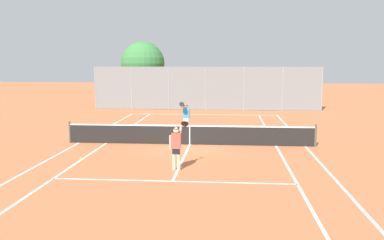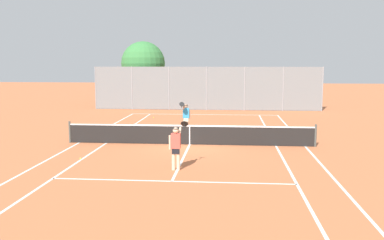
{
  "view_description": "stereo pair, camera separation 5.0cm",
  "coord_description": "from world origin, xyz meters",
  "px_view_note": "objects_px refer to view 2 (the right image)",
  "views": [
    {
      "loc": [
        1.84,
        -20.22,
        3.99
      ],
      "look_at": [
        -0.02,
        1.5,
        1.0
      ],
      "focal_mm": 40.0,
      "sensor_mm": 36.0,
      "label": 1
    },
    {
      "loc": [
        1.89,
        -20.22,
        3.99
      ],
      "look_at": [
        -0.02,
        1.5,
        1.0
      ],
      "focal_mm": 40.0,
      "sensor_mm": 36.0,
      "label": 2
    }
  ],
  "objects_px": {
    "tennis_net": "(190,134)",
    "loose_tennis_ball_0": "(154,117)",
    "player_far_left": "(186,116)",
    "player_near_side": "(176,145)",
    "tree_behind_left": "(144,65)",
    "loose_tennis_ball_1": "(80,159)"
  },
  "relations": [
    {
      "from": "loose_tennis_ball_0",
      "to": "tree_behind_left",
      "type": "height_order",
      "value": "tree_behind_left"
    },
    {
      "from": "tennis_net",
      "to": "loose_tennis_ball_0",
      "type": "height_order",
      "value": "tennis_net"
    },
    {
      "from": "player_far_left",
      "to": "loose_tennis_ball_0",
      "type": "bearing_deg",
      "value": 115.79
    },
    {
      "from": "player_far_left",
      "to": "loose_tennis_ball_1",
      "type": "height_order",
      "value": "player_far_left"
    },
    {
      "from": "loose_tennis_ball_0",
      "to": "tree_behind_left",
      "type": "relative_size",
      "value": 0.01
    },
    {
      "from": "loose_tennis_ball_0",
      "to": "tree_behind_left",
      "type": "xyz_separation_m",
      "value": [
        -2.39,
        8.83,
        3.65
      ]
    },
    {
      "from": "tree_behind_left",
      "to": "loose_tennis_ball_1",
      "type": "bearing_deg",
      "value": -85.58
    },
    {
      "from": "tennis_net",
      "to": "tree_behind_left",
      "type": "height_order",
      "value": "tree_behind_left"
    },
    {
      "from": "player_far_left",
      "to": "loose_tennis_ball_0",
      "type": "distance_m",
      "value": 6.82
    },
    {
      "from": "player_far_left",
      "to": "loose_tennis_ball_1",
      "type": "distance_m",
      "value": 8.03
    },
    {
      "from": "player_near_side",
      "to": "loose_tennis_ball_0",
      "type": "height_order",
      "value": "player_near_side"
    },
    {
      "from": "player_far_left",
      "to": "loose_tennis_ball_0",
      "type": "xyz_separation_m",
      "value": [
        -2.94,
        6.09,
        -0.89
      ]
    },
    {
      "from": "tennis_net",
      "to": "loose_tennis_ball_1",
      "type": "height_order",
      "value": "tennis_net"
    },
    {
      "from": "loose_tennis_ball_1",
      "to": "tree_behind_left",
      "type": "xyz_separation_m",
      "value": [
        -1.7,
        22.02,
        3.65
      ]
    },
    {
      "from": "loose_tennis_ball_0",
      "to": "loose_tennis_ball_1",
      "type": "relative_size",
      "value": 1.0
    },
    {
      "from": "player_far_left",
      "to": "tree_behind_left",
      "type": "relative_size",
      "value": 0.31
    },
    {
      "from": "player_far_left",
      "to": "loose_tennis_ball_0",
      "type": "relative_size",
      "value": 26.88
    },
    {
      "from": "tree_behind_left",
      "to": "player_near_side",
      "type": "bearing_deg",
      "value": -75.99
    },
    {
      "from": "tennis_net",
      "to": "player_far_left",
      "type": "xyz_separation_m",
      "value": [
        -0.55,
        3.59,
        0.42
      ]
    },
    {
      "from": "player_near_side",
      "to": "tree_behind_left",
      "type": "xyz_separation_m",
      "value": [
        -5.83,
        23.39,
        2.76
      ]
    },
    {
      "from": "tennis_net",
      "to": "loose_tennis_ball_0",
      "type": "distance_m",
      "value": 10.3
    },
    {
      "from": "loose_tennis_ball_0",
      "to": "tennis_net",
      "type": "bearing_deg",
      "value": -70.17
    }
  ]
}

